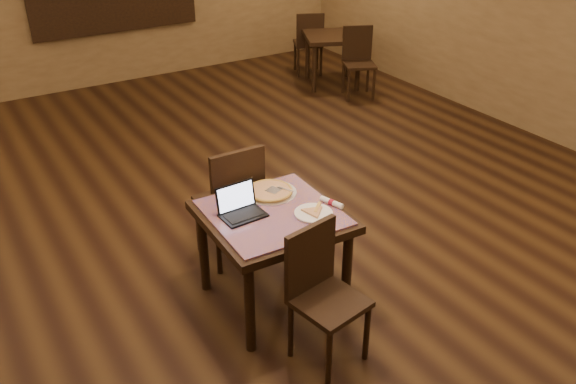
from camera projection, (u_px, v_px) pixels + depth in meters
ground at (264, 257)px, 5.04m from camera, size 10.00×10.00×0.00m
tiled_table at (273, 224)px, 4.23m from camera, size 0.95×0.95×0.76m
chair_main_near at (321, 287)px, 3.83m from camera, size 0.47×0.47×0.94m
chair_main_far at (233, 198)px, 4.73m from camera, size 0.44×0.44×1.02m
laptop at (240, 207)px, 4.14m from camera, size 0.30×0.24×0.20m
plate at (314, 213)px, 4.15m from camera, size 0.26×0.26×0.01m
pizza_slice at (314, 212)px, 4.14m from camera, size 0.25×0.25×0.02m
pizza_pan at (270, 192)px, 4.42m from camera, size 0.39×0.39×0.01m
pizza_whole at (270, 191)px, 4.41m from camera, size 0.33×0.33×0.02m
spatula at (273, 190)px, 4.40m from camera, size 0.17×0.24×0.01m
napkin_roll at (332, 202)px, 4.26m from camera, size 0.09×0.19×0.04m
other_table_a at (333, 43)px, 8.56m from camera, size 1.02×1.02×0.72m
other_table_a_chair_near at (358, 58)px, 8.20m from camera, size 0.53×0.53×0.93m
other_table_a_chair_far at (309, 40)px, 8.99m from camera, size 0.53×0.53×0.93m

